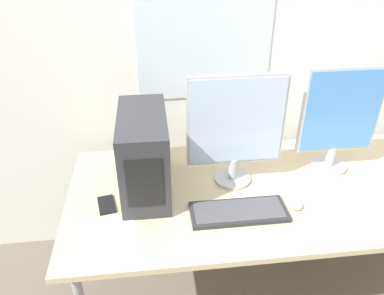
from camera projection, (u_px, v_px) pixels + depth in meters
wall_back at (258, 31)px, 2.01m from camera, size 8.00×0.07×2.70m
desk at (277, 194)px, 1.86m from camera, size 2.04×0.88×0.74m
pc_tower at (144, 153)px, 1.74m from camera, size 0.22×0.48×0.39m
monitor_main at (236, 127)px, 1.73m from camera, size 0.46×0.18×0.56m
monitor_right_near at (340, 117)px, 1.83m from camera, size 0.40×0.18×0.55m
keyboard at (239, 212)px, 1.66m from camera, size 0.43×0.17×0.02m
mouse at (295, 204)px, 1.70m from camera, size 0.06×0.08×0.03m
cell_phone at (106, 205)px, 1.71m from camera, size 0.10×0.14×0.01m
paper_sheet_left at (113, 240)px, 1.53m from camera, size 0.26×0.33×0.00m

